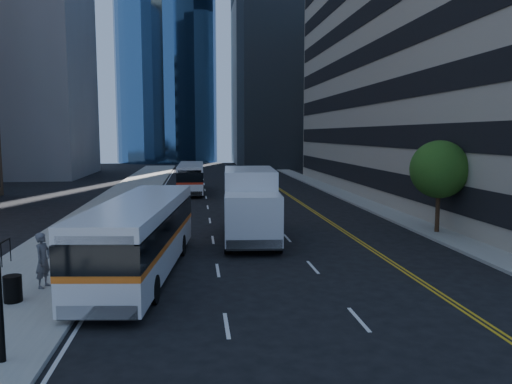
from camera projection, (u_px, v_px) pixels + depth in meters
ground at (312, 282)px, 18.96m from camera, size 160.00×160.00×0.00m
sidewalk_west at (124, 199)px, 42.37m from camera, size 5.00×90.00×0.15m
sidewalk_east at (346, 196)px, 44.67m from camera, size 2.00×90.00×0.15m
midrise_west at (12, 42)px, 64.92m from camera, size 18.00×18.00×35.00m
street_tree at (439, 169)px, 27.49m from camera, size 3.20×3.20×5.10m
bus_front at (141, 234)px, 19.75m from camera, size 3.81×11.83×3.00m
bus_rear at (191, 177)px, 47.88m from camera, size 2.44×10.64×2.74m
box_truck at (250, 203)px, 26.22m from camera, size 3.15×7.90×3.70m
trash_can at (13, 289)px, 16.18m from camera, size 0.58×0.58×0.87m
pedestrian at (43, 260)px, 17.67m from camera, size 0.66×0.82×1.97m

